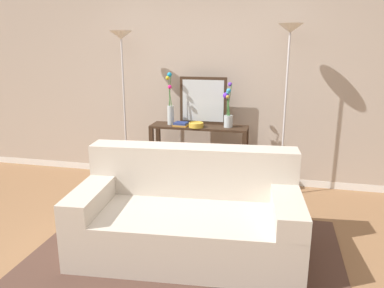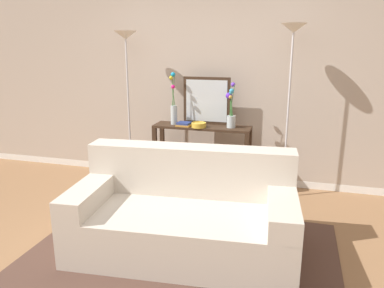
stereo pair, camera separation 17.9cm
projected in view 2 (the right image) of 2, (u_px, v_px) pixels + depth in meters
name	position (u px, v px, depth m)	size (l,w,h in m)	color
ground_plane	(151.00, 261.00, 3.22)	(16.00, 16.00, 0.02)	#936B47
back_wall	(210.00, 74.00, 4.84)	(12.00, 0.15, 2.82)	white
area_rug	(180.00, 257.00, 3.24)	(2.65, 1.95, 0.01)	#51382D
couch	(184.00, 217.00, 3.31)	(1.98, 1.13, 0.88)	beige
console_table	(202.00, 146.00, 4.68)	(1.20, 0.32, 0.81)	#382619
floor_lamp_left	(127.00, 66.00, 4.65)	(0.28, 0.28, 1.94)	silver
floor_lamp_right	(291.00, 64.00, 4.12)	(0.28, 0.28, 2.00)	silver
wall_mirror	(207.00, 101.00, 4.65)	(0.59, 0.02, 0.58)	#382619
vase_tall_flowers	(174.00, 107.00, 4.65)	(0.09, 0.11, 0.64)	silver
vase_short_flowers	(231.00, 111.00, 4.47)	(0.12, 0.13, 0.54)	silver
fruit_bowl	(199.00, 125.00, 4.53)	(0.18, 0.18, 0.06)	gold
book_stack	(184.00, 124.00, 4.61)	(0.18, 0.18, 0.04)	#B77F33
book_row_under_console	(182.00, 181.00, 4.88)	(0.46, 0.18, 0.13)	#2D2D33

